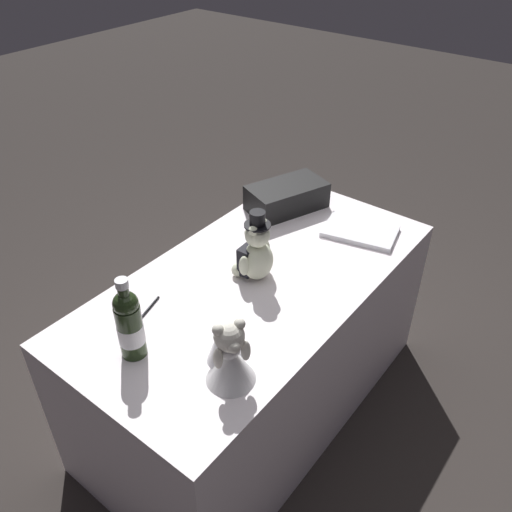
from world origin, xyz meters
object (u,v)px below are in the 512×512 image
teddy_bear_bride (228,352)px  guestbook (360,231)px  gift_case_black (287,197)px  champagne_bottle (129,323)px  teddy_bear_groom (256,253)px  signing_pen (149,308)px

teddy_bear_bride → guestbook: teddy_bear_bride is taller
gift_case_black → guestbook: (0.02, -0.36, -0.05)m
teddy_bear_bride → champagne_bottle: bearing=111.0°
guestbook → teddy_bear_bride: bearing=170.7°
teddy_bear_groom → guestbook: bearing=-18.3°
champagne_bottle → guestbook: bearing=-12.1°
teddy_bear_groom → teddy_bear_bride: teddy_bear_groom is taller
guestbook → teddy_bear_groom: bearing=148.1°
teddy_bear_groom → teddy_bear_bride: (-0.43, -0.24, -0.00)m
champagne_bottle → teddy_bear_bride: bearing=-69.0°
champagne_bottle → gift_case_black: size_ratio=0.76×
champagne_bottle → guestbook: (1.04, -0.22, -0.12)m
champagne_bottle → guestbook: size_ratio=1.00×
champagne_bottle → signing_pen: champagne_bottle is taller
teddy_bear_groom → gift_case_black: teddy_bear_groom is taller
teddy_bear_bride → guestbook: 0.94m
teddy_bear_groom → teddy_bear_bride: bearing=-151.4°
gift_case_black → guestbook: 0.37m
champagne_bottle → signing_pen: bearing=34.6°
teddy_bear_groom → champagne_bottle: champagne_bottle is taller
champagne_bottle → gift_case_black: (1.02, 0.14, -0.07)m
teddy_bear_bride → gift_case_black: 1.01m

